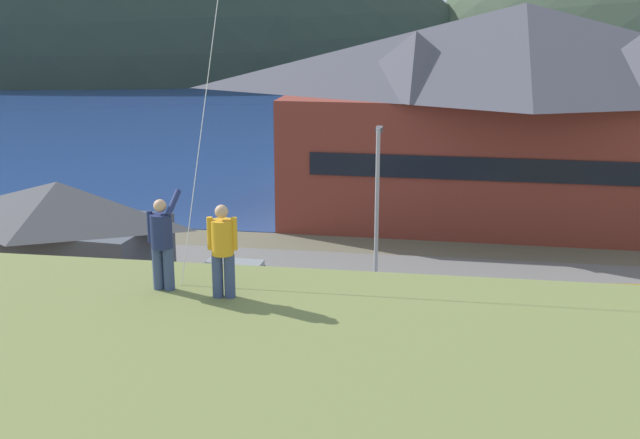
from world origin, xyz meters
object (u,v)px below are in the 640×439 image
(parked_car_front_row_silver, at_px, (619,316))
(parked_car_front_row_end, at_px, (235,287))
(wharf_dock, at_px, (417,160))
(person_companion, at_px, (223,248))
(moored_boat_outer_mooring, at_px, (470,162))
(parked_car_lone_by_shed, at_px, (473,388))
(parked_car_mid_row_far, at_px, (374,308))
(storage_shed_near_lot, at_px, (62,247))
(person_kite_flyer, at_px, (162,241))
(parked_car_corner_spot, at_px, (99,374))
(moored_boat_wharfside, at_px, (363,163))
(harbor_lodge, at_px, (520,107))
(storage_shed_waterside, at_px, (355,164))
(parking_light_pole, at_px, (377,197))

(parked_car_front_row_silver, bearing_deg, parked_car_front_row_end, 176.82)
(wharf_dock, xyz_separation_m, person_companion, (-2.11, -43.22, 6.55))
(wharf_dock, height_order, moored_boat_outer_mooring, moored_boat_outer_mooring)
(moored_boat_outer_mooring, height_order, parked_car_lone_by_shed, moored_boat_outer_mooring)
(parked_car_mid_row_far, bearing_deg, moored_boat_outer_mooring, 82.04)
(storage_shed_near_lot, distance_m, parked_car_mid_row_far, 11.53)
(moored_boat_outer_mooring, distance_m, person_kite_flyer, 41.79)
(storage_shed_near_lot, relative_size, wharf_dock, 0.50)
(parked_car_corner_spot, bearing_deg, parked_car_mid_row_far, 40.63)
(parked_car_front_row_silver, relative_size, person_companion, 2.50)
(moored_boat_wharfside, height_order, moored_boat_outer_mooring, same)
(wharf_dock, xyz_separation_m, person_kite_flyer, (-3.33, -42.99, 6.57))
(parked_car_front_row_end, distance_m, person_kite_flyer, 14.74)
(harbor_lodge, height_order, person_kite_flyer, harbor_lodge)
(parked_car_lone_by_shed, relative_size, parked_car_mid_row_far, 1.01)
(wharf_dock, bearing_deg, harbor_lodge, -68.27)
(parked_car_front_row_silver, height_order, person_kite_flyer, person_kite_flyer)
(storage_shed_waterside, relative_size, moored_boat_wharfside, 0.92)
(person_companion, bearing_deg, harbor_lodge, 75.06)
(wharf_dock, height_order, parked_car_lone_by_shed, parked_car_lone_by_shed)
(parked_car_lone_by_shed, relative_size, person_companion, 2.46)
(parking_light_pole, height_order, person_kite_flyer, person_kite_flyer)
(storage_shed_near_lot, xyz_separation_m, person_companion, (9.66, -12.55, 4.29))
(harbor_lodge, bearing_deg, parked_car_corner_spot, -119.83)
(harbor_lodge, height_order, storage_shed_near_lot, harbor_lodge)
(moored_boat_wharfside, distance_m, parked_car_lone_by_shed, 33.18)
(parked_car_mid_row_far, xyz_separation_m, parking_light_pole, (-0.35, 4.70, 2.80))
(parked_car_front_row_end, relative_size, person_companion, 2.45)
(parked_car_corner_spot, bearing_deg, person_kite_flyer, -53.70)
(parked_car_mid_row_far, bearing_deg, wharf_dock, 89.35)
(parking_light_pole, bearing_deg, harbor_lodge, 62.45)
(wharf_dock, bearing_deg, moored_boat_outer_mooring, -31.66)
(parked_car_corner_spot, relative_size, person_kite_flyer, 2.30)
(moored_boat_outer_mooring, bearing_deg, parked_car_front_row_silver, -81.59)
(moored_boat_wharfside, xyz_separation_m, parked_car_front_row_silver, (11.32, -26.54, 0.34))
(parked_car_lone_by_shed, bearing_deg, parking_light_pole, 109.25)
(parked_car_lone_by_shed, height_order, person_kite_flyer, person_kite_flyer)
(storage_shed_waterside, bearing_deg, parked_car_lone_by_shed, -76.36)
(storage_shed_waterside, height_order, parked_car_corner_spot, storage_shed_waterside)
(parked_car_mid_row_far, bearing_deg, person_companion, -98.19)
(person_kite_flyer, bearing_deg, harbor_lodge, 72.70)
(parked_car_lone_by_shed, xyz_separation_m, parked_car_mid_row_far, (-3.19, 5.42, 0.00))
(parked_car_front_row_end, bearing_deg, storage_shed_near_lot, -170.65)
(harbor_lodge, xyz_separation_m, wharf_dock, (-5.65, 14.16, -5.62))
(parked_car_lone_by_shed, xyz_separation_m, parking_light_pole, (-3.53, 10.12, 2.80))
(storage_shed_near_lot, bearing_deg, person_companion, -52.42)
(moored_boat_wharfside, bearing_deg, parked_car_front_row_end, -94.77)
(parked_car_mid_row_far, xyz_separation_m, person_kite_flyer, (-2.98, -11.97, 5.85))
(storage_shed_waterside, height_order, parking_light_pole, parking_light_pole)
(parked_car_corner_spot, xyz_separation_m, parked_car_lone_by_shed, (10.41, 0.77, 0.00))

